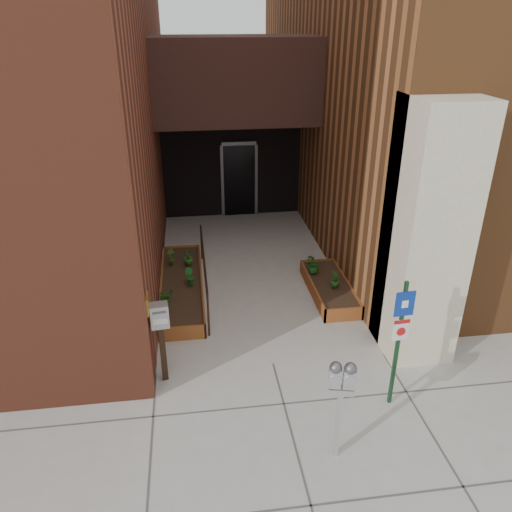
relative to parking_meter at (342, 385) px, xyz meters
name	(u,v)px	position (x,y,z in m)	size (l,w,h in m)	color
ground	(273,364)	(-0.52, 2.06, -1.21)	(80.00, 80.00, 0.00)	#9E9991
architecture	(223,35)	(-0.70, 8.95, 3.77)	(20.00, 14.60, 10.00)	brown
planter_left	(182,287)	(-2.07, 4.76, -1.07)	(0.90, 3.60, 0.30)	brown
planter_right	(329,289)	(1.08, 4.26, -1.07)	(0.80, 2.20, 0.30)	brown
handrail	(204,261)	(-1.57, 4.71, -0.46)	(0.04, 3.34, 0.90)	black
parking_meter	(342,385)	(0.00, 0.00, 0.00)	(0.36, 0.20, 1.56)	#A9AAAC
sign_post	(400,332)	(1.12, 0.87, 0.11)	(0.29, 0.08, 2.15)	#14391E
payment_dropbox	(160,326)	(-2.35, 1.92, -0.17)	(0.31, 0.25, 1.44)	black
shrub_left_a	(165,296)	(-2.37, 3.82, -0.73)	(0.31, 0.31, 0.34)	#235518
shrub_left_b	(189,276)	(-1.89, 4.57, -0.73)	(0.20, 0.20, 0.36)	#18541C
shrub_left_c	(188,257)	(-1.90, 5.52, -0.72)	(0.21, 0.21, 0.38)	#235618
shrub_left_d	(171,256)	(-2.29, 5.58, -0.72)	(0.20, 0.20, 0.38)	#2C5E1A
shrub_right_a	(335,279)	(1.12, 4.06, -0.73)	(0.20, 0.20, 0.35)	#1E4E16
shrub_right_b	(311,261)	(0.84, 5.00, -0.76)	(0.16, 0.16, 0.30)	#1E5016
shrub_right_c	(314,265)	(0.83, 4.72, -0.72)	(0.33, 0.33, 0.37)	#1C601B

